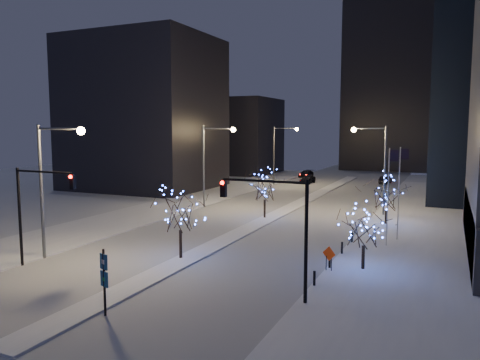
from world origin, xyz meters
The scene contains 25 objects.
ground centered at (0.00, 0.00, 0.00)m, with size 160.00×160.00×0.00m, color silver.
road centered at (0.00, 35.00, 0.01)m, with size 20.00×130.00×0.02m, color #9EA3AC.
median centered at (0.00, 30.00, 0.07)m, with size 2.00×80.00×0.15m, color white.
east_sidewalk centered at (15.00, 20.00, 0.07)m, with size 10.00×90.00×0.15m, color white.
west_sidewalk centered at (-14.00, 20.00, 0.07)m, with size 8.00×90.00×0.15m, color white.
filler_west_near centered at (-28.00, 40.00, 12.00)m, with size 22.00×18.00×24.00m, color black.
filler_west_far centered at (-26.00, 70.00, 8.00)m, with size 18.00×16.00×16.00m, color black.
horizon_block centered at (6.00, 92.00, 21.00)m, with size 24.00×14.00×42.00m, color black.
street_lamp_w_near centered at (-8.94, 2.00, 6.50)m, with size 4.40×0.56×10.00m.
street_lamp_w_mid centered at (-8.94, 27.00, 6.50)m, with size 4.40×0.56×10.00m.
street_lamp_w_far centered at (-8.94, 52.00, 6.50)m, with size 4.40×0.56×10.00m.
street_lamp_east centered at (10.08, 30.00, 6.45)m, with size 3.90×0.56×10.00m.
traffic_signal_west centered at (-8.44, 0.00, 4.76)m, with size 5.26×0.43×7.00m.
traffic_signal_east centered at (8.94, 1.00, 4.76)m, with size 5.26×0.43×7.00m.
flagpoles centered at (13.37, 17.25, 4.80)m, with size 1.35×2.60×8.00m.
bollards centered at (10.20, 10.00, 0.60)m, with size 0.16×12.16×0.90m.
car_near centered at (-5.23, 56.43, 0.79)m, with size 1.87×4.65×1.58m, color black.
car_mid centered at (7.36, 61.45, 0.67)m, with size 1.42×4.07×1.34m, color black.
car_far centered at (-8.44, 66.47, 0.68)m, with size 1.89×4.66×1.35m, color black.
holiday_tree_median_near centered at (-0.50, 5.94, 3.80)m, with size 4.81×4.81×5.55m.
holiday_tree_median_far centered at (-0.50, 23.20, 3.59)m, with size 5.35×5.35×5.27m.
holiday_tree_plaza_near centered at (12.33, 8.71, 3.07)m, with size 3.63×3.63×4.51m.
holiday_tree_plaza_far centered at (11.85, 25.10, 3.25)m, with size 5.49×5.49×4.98m.
wayfinding_sign centered at (1.42, -4.71, 2.19)m, with size 0.62×0.29×3.57m.
construction_sign centered at (10.30, 7.33, 1.16)m, with size 0.97×0.39×1.68m.
Camera 1 is at (17.41, -23.19, 9.75)m, focal length 35.00 mm.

